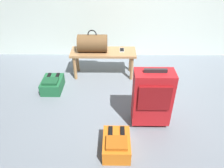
# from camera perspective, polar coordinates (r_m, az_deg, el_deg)

# --- Properties ---
(ground_plane) EXTENTS (6.60, 6.60, 0.00)m
(ground_plane) POSITION_cam_1_polar(r_m,az_deg,el_deg) (2.89, 7.61, -6.08)
(ground_plane) COLOR slate
(bench) EXTENTS (1.00, 0.36, 0.42)m
(bench) POSITION_cam_1_polar(r_m,az_deg,el_deg) (3.37, -2.31, 7.69)
(bench) COLOR #A87A4C
(bench) RESTS_ON ground
(duffel_bag_brown) EXTENTS (0.44, 0.26, 0.34)m
(duffel_bag_brown) POSITION_cam_1_polar(r_m,az_deg,el_deg) (3.30, -5.19, 10.76)
(duffel_bag_brown) COLOR brown
(duffel_bag_brown) RESTS_ON bench
(cell_phone) EXTENTS (0.07, 0.14, 0.01)m
(cell_phone) POSITION_cam_1_polar(r_m,az_deg,el_deg) (3.37, 2.65, 9.03)
(cell_phone) COLOR silver
(cell_phone) RESTS_ON bench
(suitcase_upright_red) EXTENTS (0.43, 0.25, 0.75)m
(suitcase_upright_red) POSITION_cam_1_polar(r_m,az_deg,el_deg) (2.44, 10.62, -3.56)
(suitcase_upright_red) COLOR red
(suitcase_upright_red) RESTS_ON ground
(backpack_orange) EXTENTS (0.28, 0.38, 0.21)m
(backpack_orange) POSITION_cam_1_polar(r_m,az_deg,el_deg) (2.30, 1.21, -15.74)
(backpack_orange) COLOR orange
(backpack_orange) RESTS_ON ground
(backpack_maroon) EXTENTS (0.28, 0.38, 0.21)m
(backpack_maroon) POSITION_cam_1_polar(r_m,az_deg,el_deg) (2.96, 9.83, -2.93)
(backpack_maroon) COLOR maroon
(backpack_maroon) RESTS_ON ground
(backpack_green) EXTENTS (0.28, 0.38, 0.21)m
(backpack_green) POSITION_cam_1_polar(r_m,az_deg,el_deg) (3.25, -15.55, -0.07)
(backpack_green) COLOR #1E6038
(backpack_green) RESTS_ON ground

